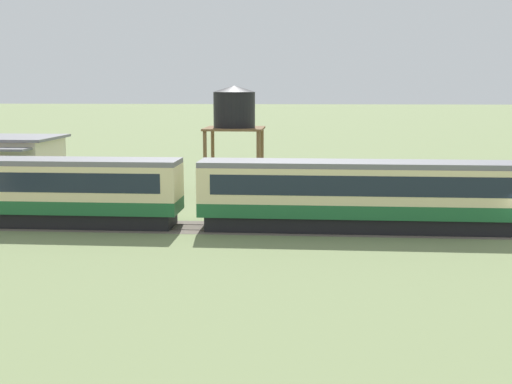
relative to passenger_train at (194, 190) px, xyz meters
name	(u,v)px	position (x,y,z in m)	size (l,w,h in m)	color
passenger_train	(194,190)	(0.00, 0.00, 0.00)	(83.63, 3.04, 4.04)	#1E6033
railway_track	(257,228)	(3.75, 0.00, -2.24)	(143.37, 3.60, 0.04)	#665B51
water_tower	(234,110)	(1.01, 12.59, 4.26)	(4.53, 4.53, 8.41)	brown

